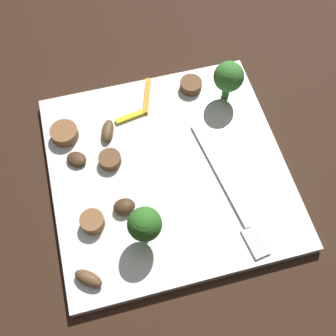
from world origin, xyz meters
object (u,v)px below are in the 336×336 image
object	(u,v)px
sausage_slice_2	(191,85)
sausage_slice_3	(110,160)
broccoli_floret_0	(229,77)
mushroom_1	(88,279)
plate	(168,170)
sausage_slice_1	(64,133)
broccoli_floret_1	(145,224)
mushroom_0	(124,207)
mushroom_3	(77,159)
sausage_slice_0	(92,222)
fork	(231,197)
pepper_strip_0	(131,117)
mushroom_2	(108,131)
pepper_strip_1	(147,96)

from	to	relation	value
sausage_slice_2	sausage_slice_3	xyz separation A→B (m)	(0.08, -0.12, -0.00)
broccoli_floret_0	mushroom_1	bearing A→B (deg)	-47.78
plate	sausage_slice_1	world-z (taller)	sausage_slice_1
broccoli_floret_1	sausage_slice_3	world-z (taller)	broccoli_floret_1
mushroom_0	mushroom_3	world-z (taller)	mushroom_0
sausage_slice_0	mushroom_3	distance (m)	0.08
plate	sausage_slice_3	world-z (taller)	sausage_slice_3
fork	sausage_slice_1	world-z (taller)	sausage_slice_1
fork	pepper_strip_0	world-z (taller)	same
fork	broccoli_floret_0	size ratio (longest dim) A/B	3.14
broccoli_floret_1	mushroom_2	world-z (taller)	broccoli_floret_1
mushroom_3	pepper_strip_1	world-z (taller)	mushroom_3
sausage_slice_0	mushroom_0	world-z (taller)	sausage_slice_0
mushroom_1	pepper_strip_1	distance (m)	0.24
fork	sausage_slice_0	xyz separation A→B (m)	(-0.01, -0.16, 0.01)
broccoli_floret_1	sausage_slice_3	size ratio (longest dim) A/B	2.14
broccoli_floret_1	sausage_slice_2	xyz separation A→B (m)	(-0.18, 0.10, -0.03)
mushroom_1	sausage_slice_0	bearing A→B (deg)	166.37
sausage_slice_2	sausage_slice_1	bearing A→B (deg)	-78.86
sausage_slice_2	mushroom_2	bearing A→B (deg)	-70.32
broccoli_floret_0	sausage_slice_0	world-z (taller)	broccoli_floret_0
sausage_slice_1	mushroom_0	bearing A→B (deg)	24.29
fork	mushroom_2	distance (m)	0.17
sausage_slice_0	pepper_strip_1	world-z (taller)	sausage_slice_0
plate	mushroom_3	world-z (taller)	mushroom_3
broccoli_floret_1	mushroom_0	world-z (taller)	broccoli_floret_1
fork	mushroom_1	distance (m)	0.18
plate	sausage_slice_3	bearing A→B (deg)	-111.43
sausage_slice_0	pepper_strip_1	size ratio (longest dim) A/B	0.48
plate	fork	xyz separation A→B (m)	(0.05, 0.06, 0.01)
sausage_slice_0	sausage_slice_1	world-z (taller)	same
plate	sausage_slice_1	size ratio (longest dim) A/B	8.26
mushroom_0	pepper_strip_1	bearing A→B (deg)	157.47
sausage_slice_0	sausage_slice_3	xyz separation A→B (m)	(-0.07, 0.03, -0.00)
pepper_strip_1	mushroom_0	bearing A→B (deg)	-22.53
sausage_slice_0	mushroom_3	world-z (taller)	sausage_slice_0
sausage_slice_1	plate	bearing A→B (deg)	56.09
pepper_strip_0	broccoli_floret_0	bearing A→B (deg)	90.99
fork	mushroom_1	bearing A→B (deg)	-81.25
broccoli_floret_0	sausage_slice_0	distance (m)	0.24
sausage_slice_0	mushroom_2	bearing A→B (deg)	161.35
mushroom_1	fork	bearing A→B (deg)	106.94
broccoli_floret_1	sausage_slice_2	size ratio (longest dim) A/B	1.98
sausage_slice_0	pepper_strip_0	xyz separation A→B (m)	(-0.13, 0.07, -0.00)
fork	sausage_slice_1	size ratio (longest dim) A/B	5.42
sausage_slice_2	sausage_slice_3	bearing A→B (deg)	-56.07
broccoli_floret_1	sausage_slice_0	size ratio (longest dim) A/B	2.14
broccoli_floret_1	pepper_strip_0	distance (m)	0.16
sausage_slice_3	pepper_strip_1	xyz separation A→B (m)	(-0.08, 0.06, -0.00)
mushroom_3	pepper_strip_0	world-z (taller)	mushroom_3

